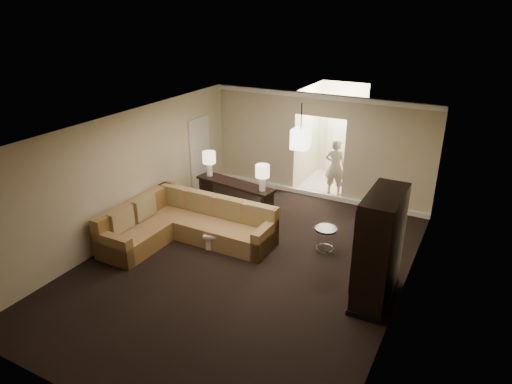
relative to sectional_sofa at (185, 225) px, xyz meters
The scene contains 19 objects.
ground 1.73m from the sectional_sofa, ahead, with size 8.00×8.00×0.00m, color black.
wall_back 4.22m from the sectional_sofa, 65.86° to the left, with size 6.00×0.04×2.80m, color beige.
wall_front 4.70m from the sectional_sofa, 68.59° to the right, with size 6.00×0.04×2.80m, color beige.
wall_left 1.70m from the sectional_sofa, 168.64° to the right, with size 0.04×8.00×2.80m, color beige.
wall_right 4.79m from the sectional_sofa, ahead, with size 0.04×8.00×2.80m, color beige.
ceiling 2.96m from the sectional_sofa, ahead, with size 6.00×8.00×0.02m, color white.
crown_molding 4.68m from the sectional_sofa, 65.57° to the left, with size 6.00×0.10×0.12m, color white.
baseboard 4.06m from the sectional_sofa, 65.57° to the left, with size 6.00×0.10×0.12m, color white.
side_door 2.93m from the sectional_sofa, 117.11° to the left, with size 0.05×0.90×2.10m, color silver.
foyer 5.42m from the sectional_sofa, 71.75° to the left, with size 1.44×2.02×2.80m.
sectional_sofa is the anchor object (origin of this frame).
coffee_table 0.97m from the sectional_sofa, 20.89° to the left, with size 1.14×1.14×0.38m.
console_table 1.76m from the sectional_sofa, 81.05° to the left, with size 2.19×0.80×0.83m.
armoire 4.31m from the sectional_sofa, ahead, with size 0.61×1.43×2.05m.
drink_table 3.08m from the sectional_sofa, 17.66° to the left, with size 0.47×0.47×0.58m.
table_lamp_left 2.12m from the sectional_sofa, 106.36° to the left, with size 0.33×0.33×0.63m.
table_lamp_right 2.13m from the sectional_sofa, 55.89° to the left, with size 0.33×0.33×0.63m.
pendant_light 3.35m from the sectional_sofa, 55.49° to the left, with size 0.38×0.38×1.09m.
person 4.58m from the sectional_sofa, 63.19° to the left, with size 0.64×0.42×1.76m, color beige.
Camera 1 is at (3.92, -6.95, 4.98)m, focal length 32.00 mm.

